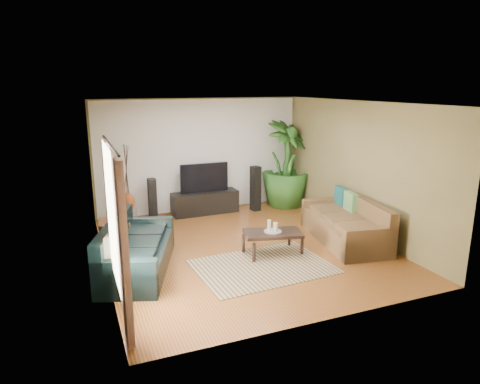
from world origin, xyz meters
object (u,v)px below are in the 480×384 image
tv_stand (205,202)px  speaker_right (255,189)px  sofa_right (344,220)px  potted_plant (286,164)px  pedestal (129,216)px  television (204,178)px  sofa_left (138,246)px  coffee_table (273,243)px  side_table (115,235)px  speaker_left (153,199)px  vase (128,202)px

tv_stand → speaker_right: (1.22, -0.22, 0.28)m
sofa_right → potted_plant: size_ratio=1.01×
tv_stand → potted_plant: size_ratio=0.73×
sofa_right → potted_plant: potted_plant is taller
tv_stand → pedestal: bearing=-179.5°
tv_stand → television: (0.00, 0.02, 0.61)m
sofa_left → coffee_table: 2.40m
television → side_table: 2.86m
tv_stand → potted_plant: 2.26m
tv_stand → speaker_left: 1.26m
speaker_left → coffee_table: bearing=-63.4°
potted_plant → vase: bearing=179.3°
pedestal → side_table: (-0.46, -1.59, 0.13)m
speaker_left → speaker_right: 2.48m
speaker_right → tv_stand: bearing=159.8°
coffee_table → side_table: bearing=169.2°
coffee_table → speaker_left: size_ratio=1.08×
vase → sofa_left: bearing=-94.4°
potted_plant → sofa_right: bearing=-92.6°
sofa_left → vase: (0.20, 2.63, 0.05)m
sofa_left → pedestal: (0.20, 2.63, -0.26)m
tv_stand → side_table: (-2.25, -1.66, 0.03)m
speaker_left → side_table: speaker_left is taller
pedestal → side_table: bearing=-106.1°
coffee_table → vase: vase is taller
speaker_left → potted_plant: size_ratio=0.44×
tv_stand → vase: vase is taller
sofa_left → coffee_table: (2.38, -0.18, -0.21)m
potted_plant → speaker_right: bearing=-173.3°
sofa_left → television: television is taller
sofa_right → speaker_left: 4.28m
vase → side_table: vase is taller
television → potted_plant: bearing=-3.7°
sofa_right → coffee_table: size_ratio=2.11×
pedestal → vase: (0.00, 0.00, 0.31)m
speaker_left → side_table: bearing=-124.3°
tv_stand → speaker_left: speaker_left is taller
pedestal → side_table: 1.66m
tv_stand → vase: bearing=-179.5°
coffee_table → speaker_right: 2.81m
tv_stand → coffee_table: bearing=-84.1°
sofa_left → tv_stand: bearing=-16.9°
sofa_left → tv_stand: size_ratio=1.37×
pedestal → side_table: side_table is taller
speaker_left → vase: size_ratio=2.27×
potted_plant → side_table: (-4.35, -1.54, -0.79)m
speaker_left → vase: speaker_left is taller
speaker_right → potted_plant: size_ratio=0.51×
tv_stand → vase: (-1.79, -0.07, 0.21)m
sofa_left → potted_plant: potted_plant is taller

